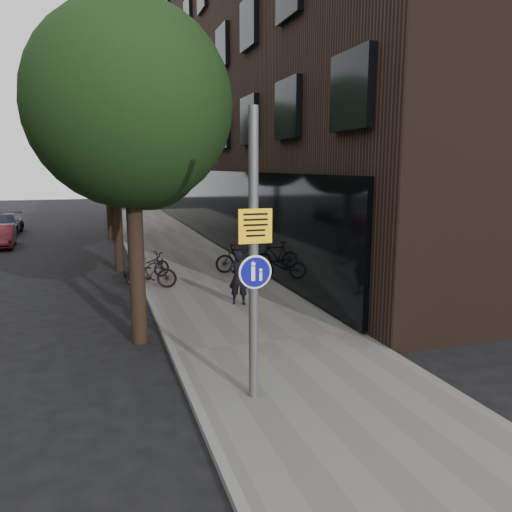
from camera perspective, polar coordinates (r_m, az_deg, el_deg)
name	(u,v)px	position (r m, az deg, el deg)	size (l,w,h in m)	color
ground	(328,416)	(8.61, 8.24, -17.65)	(120.00, 120.00, 0.00)	black
sidewalk	(208,280)	(17.65, -5.48, -2.79)	(4.50, 60.00, 0.12)	#66635E
curb_edge	(143,285)	(17.32, -12.78, -3.24)	(0.15, 60.00, 0.13)	slate
building_right_dark_brick	(297,82)	(31.58, 4.70, 19.24)	(12.00, 40.00, 18.00)	black
street_tree_near	(133,115)	(11.53, -13.88, 15.37)	(4.40, 4.40, 7.50)	black
street_tree_mid	(115,137)	(19.99, -15.79, 12.98)	(5.00, 5.00, 7.80)	black
street_tree_far	(108,146)	(28.98, -16.58, 11.95)	(5.00, 5.00, 7.80)	black
signpost	(254,257)	(8.14, -0.28, -0.07)	(0.56, 0.16, 4.83)	#595B5E
pedestrian	(238,278)	(14.19, -2.02, -2.50)	(0.56, 0.37, 1.55)	black
parked_bike_facade_near	(262,267)	(17.24, 0.66, -1.30)	(0.60, 1.73, 0.91)	black
parked_bike_facade_far	(239,258)	(18.55, -1.96, -0.24)	(0.50, 1.78, 1.07)	black
parked_bike_curb_near	(147,266)	(17.84, -12.40, -1.13)	(0.62, 1.77, 0.93)	black
parked_bike_curb_far	(151,273)	(16.50, -11.92, -1.89)	(0.47, 1.67, 1.00)	black
parked_car_mid	(1,236)	(28.12, -27.11, 2.02)	(1.19, 3.40, 1.12)	maroon
parked_car_far	(5,224)	(33.64, -26.75, 3.29)	(1.70, 4.17, 1.21)	#1A2130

